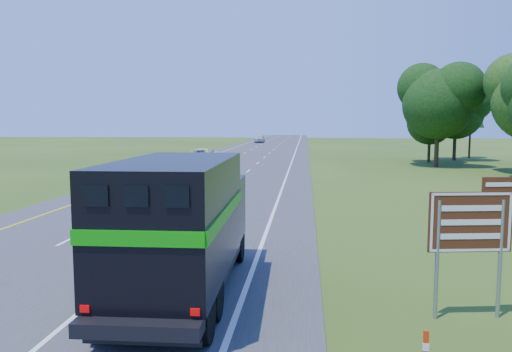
% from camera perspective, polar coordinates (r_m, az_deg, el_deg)
% --- Properties ---
extents(road, '(15.00, 260.00, 0.04)m').
position_cam_1_polar(road, '(48.95, -2.61, 0.92)').
color(road, '#38383A').
rests_on(road, ground).
extents(lane_markings, '(11.15, 260.00, 0.01)m').
position_cam_1_polar(lane_markings, '(48.95, -2.61, 0.95)').
color(lane_markings, yellow).
rests_on(lane_markings, road).
extents(horse_truck, '(2.69, 8.05, 3.54)m').
position_cam_1_polar(horse_truck, '(12.83, -8.47, -5.28)').
color(horse_truck, black).
rests_on(horse_truck, road).
extents(white_suv, '(3.40, 6.51, 1.75)m').
position_cam_1_polar(white_suv, '(51.37, -6.34, 2.14)').
color(white_suv, white).
rests_on(white_suv, road).
extents(far_car, '(2.07, 4.99, 1.69)m').
position_cam_1_polar(far_car, '(109.98, 0.41, 4.27)').
color(far_car, '#ADADB4').
rests_on(far_car, road).
extents(exit_sign, '(1.90, 0.34, 3.25)m').
position_cam_1_polar(exit_sign, '(12.25, 23.43, -5.43)').
color(exit_sign, gray).
rests_on(exit_sign, ground).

